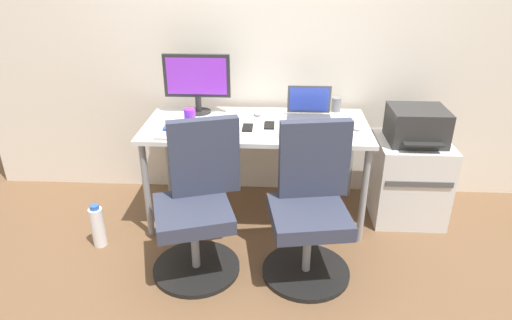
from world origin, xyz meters
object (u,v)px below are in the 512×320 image
open_laptop (309,111)px  office_chair_right (310,210)px  side_cabinet (408,179)px  printer (417,125)px  office_chair_left (198,207)px  desktop_monitor (197,80)px  water_bottle_on_floor (98,226)px  coffee_mug (190,115)px

open_laptop → office_chair_right: bearing=-91.5°
office_chair_right → side_cabinet: size_ratio=1.56×
office_chair_right → printer: (0.76, 0.67, 0.30)m
office_chair_left → office_chair_right: same height
office_chair_right → side_cabinet: bearing=41.2°
office_chair_right → desktop_monitor: 1.28m
side_cabinet → water_bottle_on_floor: bearing=-166.9°
office_chair_left → printer: size_ratio=2.35×
side_cabinet → coffee_mug: (-1.58, -0.02, 0.47)m
side_cabinet → office_chair_left: bearing=-155.0°
side_cabinet → open_laptop: open_laptop is taller
office_chair_left → coffee_mug: bearing=102.8°
office_chair_right → coffee_mug: 1.10m
side_cabinet → water_bottle_on_floor: side_cabinet is taller
office_chair_left → side_cabinet: size_ratio=1.56×
printer → coffee_mug: bearing=-179.3°
office_chair_left → side_cabinet: 1.59m
coffee_mug → office_chair_left: bearing=-77.2°
office_chair_left → water_bottle_on_floor: office_chair_left is taller
printer → office_chair_right: bearing=-138.8°
side_cabinet → coffee_mug: coffee_mug is taller
printer → office_chair_left: bearing=-155.0°
office_chair_right → side_cabinet: office_chair_right is taller
office_chair_left → coffee_mug: office_chair_left is taller
office_chair_right → coffee_mug: size_ratio=10.22×
water_bottle_on_floor → office_chair_left: bearing=-13.2°
office_chair_left → water_bottle_on_floor: size_ratio=3.03×
side_cabinet → printer: printer is taller
side_cabinet → desktop_monitor: bearing=173.7°
office_chair_right → open_laptop: (0.02, 0.74, 0.36)m
office_chair_right → open_laptop: 0.82m
office_chair_left → office_chair_right: size_ratio=1.00×
printer → water_bottle_on_floor: (-2.15, -0.50, -0.57)m
office_chair_right → water_bottle_on_floor: bearing=173.2°
printer → water_bottle_on_floor: bearing=-166.9°
desktop_monitor → coffee_mug: 0.28m
printer → coffee_mug: size_ratio=4.35×
water_bottle_on_floor → side_cabinet: bearing=13.1°
office_chair_left → office_chair_right: bearing=0.2°
side_cabinet → printer: size_ratio=1.50×
printer → desktop_monitor: desktop_monitor is taller
office_chair_right → open_laptop: bearing=88.5°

